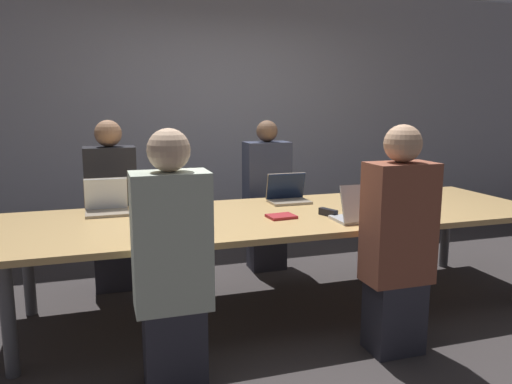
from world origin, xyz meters
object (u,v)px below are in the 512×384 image
laptop_near_midright (362,211)px  laptop_far_center (288,194)px  laptop_near_left (175,226)px  laptop_far_left (107,203)px  stapler (328,212)px  person_near_left (172,266)px  person_far_center (267,199)px  person_far_left (112,209)px  person_near_midright (398,244)px

laptop_near_midright → laptop_far_center: bearing=-73.3°
laptop_far_center → laptop_near_left: bearing=-141.7°
laptop_far_left → stapler: 1.61m
person_near_left → laptop_far_left: size_ratio=4.55×
laptop_far_left → stapler: size_ratio=1.97×
person_far_center → laptop_far_left: person_far_center is taller
person_far_center → person_far_left: size_ratio=0.99×
laptop_near_midright → laptop_far_center: (-0.23, 0.78, -0.01)m
laptop_near_midright → person_near_left: size_ratio=0.25×
person_far_center → laptop_near_left: bearing=-127.7°
person_near_midright → person_far_center: 1.75m
laptop_near_left → person_far_center: 1.70m
laptop_near_left → person_far_left: bearing=-75.2°
laptop_near_left → laptop_far_center: laptop_near_left is taller
laptop_far_left → stapler: (1.50, -0.57, -0.05)m
laptop_near_midright → person_far_center: person_far_center is taller
laptop_far_center → person_far_center: 0.54m
laptop_near_midright → person_near_left: person_near_left is taller
laptop_far_left → laptop_near_midright: bearing=-26.0°
person_far_center → stapler: bearing=-85.0°
stapler → laptop_far_left: bearing=138.2°
person_near_left → laptop_near_left: bearing=-101.1°
person_near_left → stapler: person_near_left is taller
person_far_center → laptop_far_center: bearing=-90.0°
person_far_left → laptop_near_left: bearing=-75.2°
person_far_center → stapler: person_far_center is taller
person_near_midright → person_far_left: 2.28m
laptop_far_left → person_near_midright: bearing=-36.6°
person_far_left → stapler: person_far_left is taller
laptop_near_midright → person_far_center: size_ratio=0.25×
person_near_midright → stapler: person_near_midright is taller
person_far_left → stapler: 1.75m
laptop_near_left → stapler: 1.16m
person_near_midright → person_far_center: bearing=-82.0°
stapler → person_near_midright: bearing=-98.0°
person_near_left → person_far_center: person_near_left is taller
stapler → person_far_center: bearing=74.2°
person_near_left → stapler: bearing=-152.1°
laptop_near_left → person_far_left: size_ratio=0.26×
person_near_left → laptop_far_center: size_ratio=4.32×
person_far_center → person_far_left: (-1.36, -0.10, 0.01)m
laptop_near_midright → person_near_left: (-1.34, -0.41, -0.12)m
laptop_near_left → laptop_far_center: size_ratio=1.12×
person_near_left → laptop_far_left: 1.25m
person_near_midright → laptop_far_left: 2.06m
laptop_far_center → person_far_left: person_far_left is taller
laptop_near_midright → person_far_left: person_far_left is taller
laptop_near_left → laptop_far_left: size_ratio=1.18×
laptop_near_midright → stapler: laptop_near_midright is taller
person_near_midright → laptop_far_center: (-0.24, 1.21, 0.11)m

